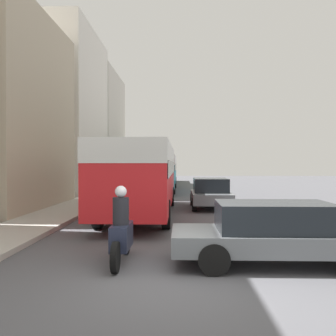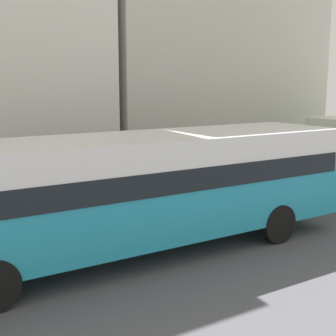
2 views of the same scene
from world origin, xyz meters
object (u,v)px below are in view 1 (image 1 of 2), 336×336
object	(u,v)px
bus_third_in_line	(162,166)
pedestrian_near_curb	(126,177)
car_crossing	(274,232)
pedestrian_walking_away	(113,181)
bus_lead	(142,170)
motorcycle_behind_lead	(121,232)
car_far_curb	(211,193)
bus_following	(159,168)

from	to	relation	value
bus_third_in_line	pedestrian_near_curb	world-z (taller)	bus_third_in_line
car_crossing	pedestrian_walking_away	world-z (taller)	pedestrian_walking_away
bus_lead	pedestrian_walking_away	distance (m)	10.39
motorcycle_behind_lead	car_crossing	world-z (taller)	motorcycle_behind_lead
bus_lead	car_far_curb	xyz separation A→B (m)	(3.13, 2.45, -1.16)
bus_lead	motorcycle_behind_lead	world-z (taller)	bus_lead
bus_following	car_crossing	bearing A→B (deg)	-80.32
motorcycle_behind_lead	car_far_curb	world-z (taller)	motorcycle_behind_lead
bus_third_in_line	pedestrian_near_curb	xyz separation A→B (m)	(-2.75, -10.04, -0.83)
bus_third_in_line	motorcycle_behind_lead	bearing A→B (deg)	-88.75
bus_following	pedestrian_walking_away	xyz separation A→B (m)	(-2.97, -4.25, -0.85)
pedestrian_walking_away	pedestrian_near_curb	bearing A→B (deg)	91.32
bus_lead	car_crossing	distance (m)	8.70
bus_following	pedestrian_walking_away	bearing A→B (deg)	-125.00
bus_third_in_line	car_far_curb	distance (m)	24.59
bus_following	motorcycle_behind_lead	world-z (taller)	bus_following
bus_lead	car_crossing	size ratio (longest dim) A/B	2.49
bus_following	pedestrian_near_curb	size ratio (longest dim) A/B	6.40
pedestrian_near_curb	pedestrian_walking_away	world-z (taller)	pedestrian_near_curb
pedestrian_walking_away	bus_lead	bearing A→B (deg)	-72.98
bus_lead	pedestrian_walking_away	xyz separation A→B (m)	(-3.03, 9.90, -0.94)
car_crossing	motorcycle_behind_lead	bearing A→B (deg)	89.76
bus_third_in_line	pedestrian_walking_away	world-z (taller)	bus_third_in_line
car_crossing	pedestrian_walking_away	distance (m)	18.92
car_far_curb	pedestrian_near_curb	bearing A→B (deg)	-66.12
pedestrian_near_curb	bus_following	bearing A→B (deg)	-39.34
bus_lead	pedestrian_near_curb	xyz separation A→B (m)	(-3.19, 16.71, -0.89)
pedestrian_near_curb	pedestrian_walking_away	xyz separation A→B (m)	(0.16, -6.81, -0.05)
car_far_curb	bus_lead	bearing A→B (deg)	38.05
pedestrian_near_curb	bus_third_in_line	bearing A→B (deg)	74.68
bus_lead	pedestrian_near_curb	distance (m)	17.04
car_crossing	pedestrian_walking_away	xyz separation A→B (m)	(-6.72, 17.69, 0.27)
motorcycle_behind_lead	pedestrian_walking_away	bearing A→B (deg)	100.73
bus_third_in_line	motorcycle_behind_lead	distance (m)	34.55
pedestrian_near_curb	car_crossing	bearing A→B (deg)	-74.33
bus_following	car_far_curb	world-z (taller)	bus_following
car_far_curb	pedestrian_near_curb	world-z (taller)	pedestrian_near_curb
bus_third_in_line	pedestrian_walking_away	xyz separation A→B (m)	(-2.59, -16.85, -0.88)
car_crossing	pedestrian_near_curb	size ratio (longest dim) A/B	2.54
motorcycle_behind_lead	pedestrian_near_curb	distance (m)	24.74
bus_following	motorcycle_behind_lead	size ratio (longest dim) A/B	5.04
pedestrian_near_curb	pedestrian_walking_away	distance (m)	6.81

